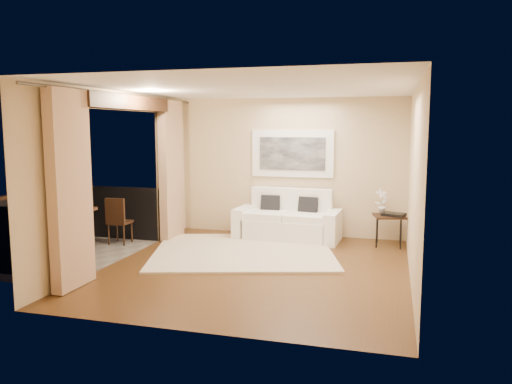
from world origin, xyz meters
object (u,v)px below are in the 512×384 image
(sofa, at_px, (288,221))
(orchid, at_px, (382,201))
(bistro_table, at_px, (68,214))
(balcony_chair_near, at_px, (51,224))
(ice_bucket, at_px, (64,202))
(side_table, at_px, (389,218))
(balcony_chair_far, at_px, (117,218))

(sofa, xyz_separation_m, orchid, (1.73, 0.02, 0.46))
(bistro_table, bearing_deg, balcony_chair_near, 158.42)
(orchid, distance_m, balcony_chair_near, 5.83)
(balcony_chair_near, distance_m, ice_bucket, 0.55)
(sofa, height_order, side_table, sofa)
(orchid, height_order, balcony_chair_far, orchid)
(balcony_chair_far, height_order, balcony_chair_near, same)
(balcony_chair_near, height_order, ice_bucket, ice_bucket)
(orchid, distance_m, bistro_table, 5.47)
(side_table, xyz_separation_m, orchid, (-0.14, 0.11, 0.29))
(bistro_table, xyz_separation_m, balcony_chair_near, (-0.47, 0.18, -0.23))
(balcony_chair_far, xyz_separation_m, ice_bucket, (-0.44, -0.90, 0.41))
(balcony_chair_far, distance_m, balcony_chair_near, 1.12)
(side_table, bearing_deg, sofa, 177.22)
(side_table, relative_size, ice_bucket, 3.13)
(balcony_chair_near, bearing_deg, balcony_chair_far, 38.42)
(bistro_table, height_order, balcony_chair_far, balcony_chair_far)
(sofa, xyz_separation_m, balcony_chair_far, (-2.90, -1.30, 0.16))
(side_table, xyz_separation_m, bistro_table, (-5.10, -2.19, 0.22))
(sofa, height_order, balcony_chair_far, sofa)
(sofa, relative_size, balcony_chair_near, 2.34)
(side_table, distance_m, balcony_chair_near, 5.92)
(side_table, height_order, bistro_table, bistro_table)
(balcony_chair_far, bearing_deg, sofa, -157.86)
(orchid, distance_m, balcony_chair_far, 4.82)
(side_table, xyz_separation_m, ice_bucket, (-5.21, -2.11, 0.40))
(bistro_table, distance_m, balcony_chair_far, 1.06)
(sofa, height_order, ice_bucket, ice_bucket)
(orchid, relative_size, balcony_chair_near, 0.54)
(side_table, relative_size, balcony_chair_near, 0.72)
(side_table, height_order, orchid, orchid)
(sofa, relative_size, ice_bucket, 10.12)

